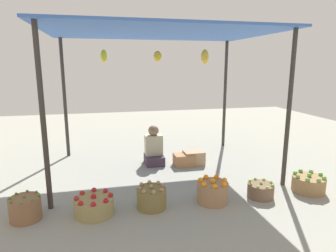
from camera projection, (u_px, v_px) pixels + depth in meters
ground_plane at (161, 168)px, 5.58m from camera, size 14.00×14.00×0.00m
market_stall_structure at (161, 40)px, 5.11m from camera, size 3.91×2.74×2.52m
vendor_person at (154, 149)px, 5.79m from camera, size 0.36×0.44×0.78m
basket_green_chilies at (25, 208)px, 3.70m from camera, size 0.39×0.39×0.33m
basket_red_apples at (94, 206)px, 3.84m from camera, size 0.52×0.52×0.29m
basket_potatoes at (152, 197)px, 4.02m from camera, size 0.41×0.41×0.34m
basket_oranges at (212, 192)px, 4.18m from camera, size 0.45×0.45×0.36m
basket_limes at (261, 190)px, 4.35m from camera, size 0.39×0.39×0.25m
basket_green_apples at (309, 184)px, 4.54m from camera, size 0.49×0.49×0.30m
wooden_crate_near_vendor at (184, 160)px, 5.71m from camera, size 0.40×0.30×0.23m
wooden_crate_stacked_rear at (194, 158)px, 5.78m from camera, size 0.39×0.31×0.27m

